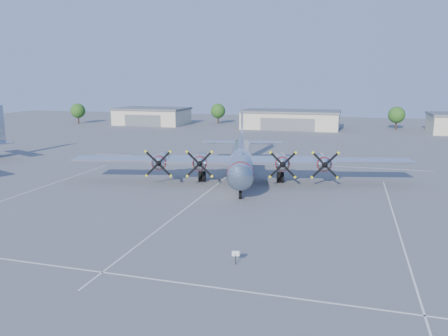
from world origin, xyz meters
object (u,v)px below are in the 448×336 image
(hangar_center, at_px, (291,119))
(tree_west, at_px, (218,111))
(hangar_west, at_px, (152,116))
(main_bomber_b29, at_px, (241,179))
(tree_far_west, at_px, (78,111))
(info_placard, at_px, (236,255))
(tree_east, at_px, (397,115))

(hangar_center, xyz_separation_m, tree_west, (-25.00, 8.04, 1.51))
(hangar_west, relative_size, main_bomber_b29, 0.49)
(tree_far_west, xyz_separation_m, info_placard, (79.12, -95.87, -3.45))
(info_placard, bearing_deg, hangar_west, 103.82)
(hangar_west, bearing_deg, tree_far_west, -170.99)
(hangar_west, height_order, tree_east, tree_east)
(hangar_west, bearing_deg, tree_east, 4.60)
(hangar_west, bearing_deg, tree_west, 21.89)
(hangar_west, bearing_deg, info_placard, -61.54)
(info_placard, bearing_deg, main_bomber_b29, 88.43)
(tree_west, distance_m, tree_east, 55.04)
(hangar_west, bearing_deg, hangar_center, -0.00)
(hangar_west, relative_size, hangar_center, 0.79)
(tree_west, xyz_separation_m, info_placard, (34.12, -107.87, -3.45))
(hangar_center, distance_m, tree_east, 30.64)
(hangar_west, bearing_deg, main_bomber_b29, -56.15)
(hangar_center, xyz_separation_m, main_bomber_b29, (2.31, -70.53, -2.71))
(tree_west, distance_m, info_placard, 113.19)
(tree_far_west, height_order, main_bomber_b29, tree_far_west)
(tree_west, bearing_deg, tree_far_west, -165.07)
(main_bomber_b29, bearing_deg, tree_west, 95.80)
(hangar_center, height_order, tree_east, tree_east)
(hangar_center, xyz_separation_m, tree_far_west, (-70.00, -3.96, 1.51))
(tree_far_west, bearing_deg, hangar_center, 3.24)
(tree_west, distance_m, main_bomber_b29, 83.28)
(hangar_center, height_order, info_placard, hangar_center)
(hangar_center, xyz_separation_m, info_placard, (9.12, -99.84, -1.94))
(hangar_center, height_order, tree_west, tree_west)
(hangar_center, bearing_deg, hangar_west, 180.00)
(hangar_center, distance_m, tree_far_west, 70.13)
(hangar_west, relative_size, info_placard, 20.59)
(tree_west, relative_size, tree_east, 1.00)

